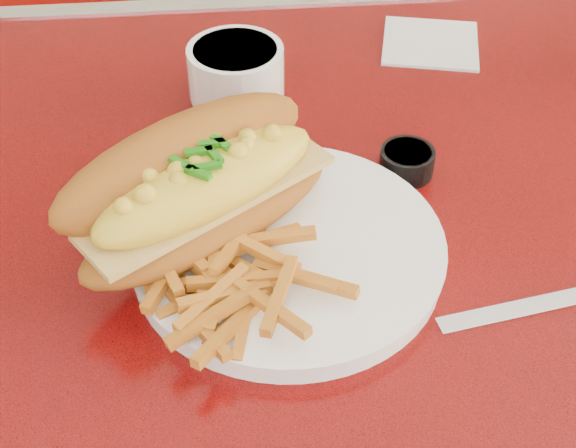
{
  "coord_description": "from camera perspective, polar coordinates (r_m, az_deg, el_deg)",
  "views": [
    {
      "loc": [
        -0.09,
        -0.54,
        1.26
      ],
      "look_at": [
        -0.04,
        -0.06,
        0.81
      ],
      "focal_mm": 50.0,
      "sensor_mm": 36.0,
      "label": 1
    }
  ],
  "objects": [
    {
      "name": "mac_hoagie",
      "position": [
        0.66,
        -6.34,
        2.72
      ],
      "size": [
        0.27,
        0.23,
        0.11
      ],
      "rotation": [
        0.0,
        0.0,
        0.61
      ],
      "color": "#A35B1A",
      "rests_on": "dinner_plate"
    },
    {
      "name": "gravy_ramekin",
      "position": [
        0.86,
        -3.72,
        10.84
      ],
      "size": [
        0.13,
        0.13,
        0.06
      ],
      "rotation": [
        0.0,
        0.0,
        0.28
      ],
      "color": "white",
      "rests_on": "diner_table"
    },
    {
      "name": "diner_table",
      "position": [
        0.85,
        2.66,
        -7.13
      ],
      "size": [
        1.23,
        0.83,
        0.77
      ],
      "color": "red",
      "rests_on": "ground"
    },
    {
      "name": "paper_napkin",
      "position": [
        0.98,
        10.09,
        12.55
      ],
      "size": [
        0.13,
        0.13,
        0.0
      ],
      "primitive_type": "cube",
      "rotation": [
        0.0,
        0.0,
        -0.23
      ],
      "color": "silver",
      "rests_on": "diner_table"
    },
    {
      "name": "booth_bench_far",
      "position": [
        1.66,
        -1.25,
        7.19
      ],
      "size": [
        1.2,
        0.51,
        0.9
      ],
      "color": "#96100A",
      "rests_on": "ground"
    },
    {
      "name": "fries_pile",
      "position": [
        0.62,
        -3.64,
        -3.59
      ],
      "size": [
        0.15,
        0.15,
        0.04
      ],
      "primitive_type": null,
      "rotation": [
        0.0,
        0.0,
        0.41
      ],
      "color": "orange",
      "rests_on": "dinner_plate"
    },
    {
      "name": "sauce_cup_right",
      "position": [
        0.77,
        8.46,
        4.48
      ],
      "size": [
        0.06,
        0.06,
        0.03
      ],
      "rotation": [
        0.0,
        0.0,
        0.26
      ],
      "color": "black",
      "rests_on": "diner_table"
    },
    {
      "name": "dinner_plate",
      "position": [
        0.68,
        -0.0,
        -1.83
      ],
      "size": [
        0.27,
        0.27,
        0.02
      ],
      "rotation": [
        0.0,
        0.0,
        -0.01
      ],
      "color": "white",
      "rests_on": "diner_table"
    },
    {
      "name": "fork",
      "position": [
        0.72,
        -4.29,
        1.97
      ],
      "size": [
        0.07,
        0.15,
        0.0
      ],
      "rotation": [
        0.0,
        0.0,
        1.97
      ],
      "color": "silver",
      "rests_on": "dinner_plate"
    }
  ]
}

